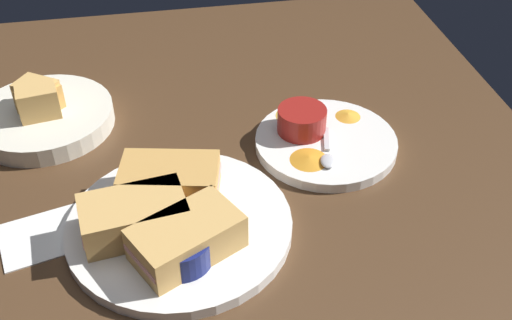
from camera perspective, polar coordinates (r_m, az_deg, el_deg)
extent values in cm
cube|color=#4C331E|center=(92.36, -6.44, -1.98)|extent=(110.00, 110.00, 3.00)
cylinder|color=white|center=(82.42, -6.97, -5.96)|extent=(29.38, 29.38, 1.60)
cube|color=tan|center=(84.37, -7.86, -1.84)|extent=(14.30, 10.14, 4.80)
cube|color=#DB938E|center=(84.37, -7.86, -1.84)|extent=(14.42, 9.60, 0.80)
cube|color=tan|center=(79.92, -11.08, -5.06)|extent=(13.94, 9.35, 4.80)
cube|color=#DB938E|center=(79.92, -11.08, -5.06)|extent=(14.11, 8.78, 0.80)
cube|color=tan|center=(76.24, -6.35, -7.09)|extent=(15.05, 12.83, 4.80)
cube|color=#DB938E|center=(76.24, -6.35, -7.09)|extent=(14.99, 12.41, 0.80)
cylinder|color=navy|center=(75.91, -6.95, -8.04)|extent=(7.84, 7.84, 3.66)
cylinder|color=black|center=(74.88, -7.03, -7.29)|extent=(6.43, 6.43, 0.60)
cube|color=silver|center=(83.94, -9.66, -4.29)|extent=(2.52, 5.47, 0.40)
ellipsoid|color=silver|center=(80.03, -8.22, -6.58)|extent=(3.11, 3.74, 0.80)
cylinder|color=white|center=(95.97, 6.39, 1.59)|extent=(21.62, 21.62, 1.60)
cylinder|color=maroon|center=(95.69, 4.20, 3.64)|extent=(7.49, 7.49, 3.85)
cylinder|color=olive|center=(94.83, 4.25, 4.40)|extent=(6.14, 6.14, 0.60)
cube|color=silver|center=(94.95, 6.45, 1.92)|extent=(2.05, 5.54, 0.40)
ellipsoid|color=silver|center=(90.52, 6.58, -0.09)|extent=(2.88, 3.62, 0.80)
cone|color=orange|center=(90.91, 4.85, 0.16)|extent=(7.93, 7.93, 0.60)
cone|color=gold|center=(99.80, 3.69, 4.18)|extent=(7.33, 7.33, 0.60)
cone|color=gold|center=(100.52, 8.39, 4.09)|extent=(5.31, 5.31, 0.60)
cylinder|color=silver|center=(105.02, -18.74, 3.66)|extent=(21.73, 21.73, 3.00)
cube|color=tan|center=(101.86, -19.26, 5.04)|extent=(6.66, 5.36, 4.83)
cube|color=tan|center=(103.84, -19.31, 5.62)|extent=(7.43, 6.98, 4.57)
cube|color=tan|center=(103.15, -19.15, 5.25)|extent=(7.41, 7.27, 4.04)
cube|color=white|center=(85.90, -18.78, -6.54)|extent=(12.89, 11.45, 0.40)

